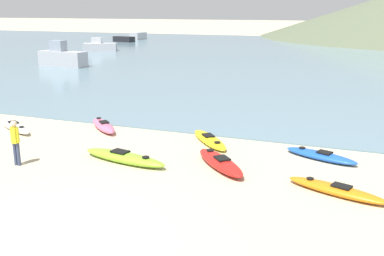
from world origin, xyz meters
TOP-DOWN VIEW (x-y plane):
  - ground_plane at (0.00, 0.00)m, footprint 400.00×400.00m
  - bay_water at (0.00, 44.66)m, footprint 160.00×70.00m
  - kayak_on_sand_1 at (2.28, 6.19)m, footprint 2.59×2.71m
  - kayak_on_sand_2 at (6.07, 5.22)m, footprint 3.00×1.57m
  - kayak_on_sand_3 at (1.02, 8.76)m, footprint 2.44×2.73m
  - kayak_on_sand_4 at (-0.98, 5.49)m, footprint 3.47×1.30m
  - kayak_on_sand_5 at (-7.56, 7.51)m, footprint 2.88×1.92m
  - kayak_on_sand_6 at (5.34, 8.26)m, footprint 2.74×1.59m
  - kayak_on_sand_8 at (-3.98, 8.96)m, footprint 2.39×2.26m
  - person_near_foreground at (-4.19, 3.90)m, footprint 0.32×0.21m
  - moored_boat_0 at (-29.52, 55.91)m, footprint 3.81×2.17m
  - moored_boat_1 at (-30.14, 61.98)m, footprint 1.81×3.17m
  - moored_boat_2 at (-24.46, 40.99)m, footprint 4.38×3.31m
  - moored_boat_3 at (-19.27, 26.60)m, footprint 4.78×1.86m

SIDE VIEW (x-z plane):
  - ground_plane at x=0.00m, z-range 0.00..0.00m
  - bay_water at x=0.00m, z-range 0.00..0.06m
  - kayak_on_sand_3 at x=1.02m, z-range -0.02..0.27m
  - kayak_on_sand_6 at x=5.34m, z-range -0.02..0.29m
  - kayak_on_sand_2 at x=6.07m, z-range -0.02..0.30m
  - kayak_on_sand_5 at x=-7.56m, z-range -0.02..0.33m
  - kayak_on_sand_4 at x=-0.98m, z-range -0.02..0.37m
  - kayak_on_sand_1 at x=2.28m, z-range -0.02..0.37m
  - kayak_on_sand_8 at x=-3.98m, z-range -0.02..0.38m
  - moored_boat_0 at x=-29.52m, z-range 0.06..0.89m
  - moored_boat_2 at x=-24.46m, z-range -0.18..1.43m
  - moored_boat_1 at x=-30.14m, z-range 0.06..1.23m
  - moored_boat_3 at x=-19.27m, z-range -0.29..2.02m
  - person_near_foreground at x=-4.19m, z-range 0.11..1.68m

